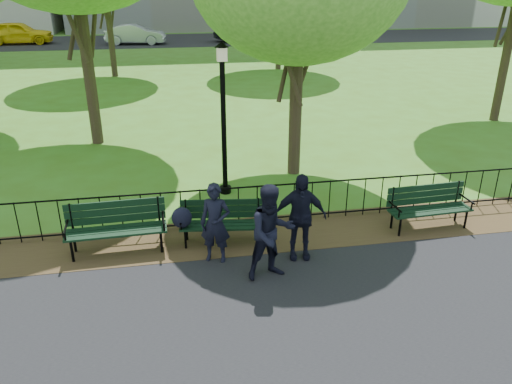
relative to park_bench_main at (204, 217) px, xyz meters
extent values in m
plane|color=#42681B|center=(0.98, -1.33, -0.59)|extent=(120.00, 120.00, 0.00)
cube|color=#3C2C18|center=(0.98, 0.17, -0.58)|extent=(60.00, 1.60, 0.01)
cube|color=black|center=(0.98, 33.67, -0.58)|extent=(70.00, 9.00, 0.01)
cylinder|color=black|center=(0.98, 0.67, 0.29)|extent=(24.00, 0.04, 0.04)
cylinder|color=black|center=(0.98, 0.67, -0.47)|extent=(24.00, 0.04, 0.04)
cylinder|color=black|center=(0.98, 0.67, -0.14)|extent=(0.02, 0.02, 0.90)
cube|color=black|center=(0.35, -0.06, -0.17)|extent=(1.71, 0.66, 0.04)
cube|color=black|center=(0.38, 0.18, 0.15)|extent=(1.66, 0.25, 0.42)
cylinder|color=black|center=(-0.39, -0.13, -0.38)|extent=(0.05, 0.05, 0.42)
cylinder|color=black|center=(1.04, -0.32, -0.38)|extent=(0.05, 0.05, 0.42)
cylinder|color=black|center=(-0.35, 0.20, -0.38)|extent=(0.05, 0.05, 0.42)
cylinder|color=black|center=(1.08, 0.01, -0.38)|extent=(0.05, 0.05, 0.42)
cylinder|color=black|center=(-0.43, 0.04, -0.01)|extent=(0.10, 0.52, 0.04)
cylinder|color=black|center=(1.13, -0.16, -0.01)|extent=(0.10, 0.52, 0.04)
ellipsoid|color=black|center=(-0.43, -0.05, 0.06)|extent=(0.42, 0.32, 0.43)
cube|color=black|center=(-1.67, -0.05, -0.12)|extent=(1.90, 0.57, 0.04)
cube|color=black|center=(-1.68, 0.23, 0.24)|extent=(1.89, 0.10, 0.47)
cylinder|color=black|center=(-2.49, -0.26, -0.35)|extent=(0.05, 0.05, 0.47)
cylinder|color=black|center=(-0.85, -0.21, -0.35)|extent=(0.05, 0.05, 0.47)
cylinder|color=black|center=(-2.50, 0.11, -0.35)|extent=(0.05, 0.05, 0.47)
cylinder|color=black|center=(-0.86, 0.17, -0.35)|extent=(0.05, 0.05, 0.47)
cylinder|color=black|center=(-2.57, -0.08, 0.07)|extent=(0.06, 0.59, 0.04)
cylinder|color=black|center=(-0.78, -0.01, 0.07)|extent=(0.06, 0.59, 0.04)
cube|color=black|center=(4.69, -0.18, -0.15)|extent=(1.77, 0.56, 0.04)
cube|color=black|center=(4.68, 0.07, 0.18)|extent=(1.75, 0.13, 0.44)
cylinder|color=black|center=(3.94, -0.40, -0.37)|extent=(0.05, 0.05, 0.44)
cylinder|color=black|center=(5.46, -0.31, -0.37)|extent=(0.05, 0.05, 0.44)
cylinder|color=black|center=(3.93, -0.05, -0.37)|extent=(0.05, 0.05, 0.44)
cylinder|color=black|center=(5.44, 0.04, -0.37)|extent=(0.05, 0.05, 0.44)
cylinder|color=black|center=(3.87, -0.23, 0.02)|extent=(0.07, 0.55, 0.04)
cylinder|color=black|center=(5.52, -0.14, 0.02)|extent=(0.07, 0.55, 0.04)
cylinder|color=black|center=(0.71, 2.48, -0.51)|extent=(0.28, 0.28, 0.16)
cylinder|color=black|center=(0.71, 2.48, 1.03)|extent=(0.12, 0.12, 3.23)
cube|color=beige|center=(0.71, 2.48, 2.75)|extent=(0.22, 0.22, 0.30)
cone|color=black|center=(0.71, 2.48, 2.95)|extent=(0.32, 0.32, 0.12)
cylinder|color=#2D2116|center=(-2.83, 7.15, 1.52)|extent=(0.35, 0.35, 4.21)
cylinder|color=#2D2116|center=(2.69, 3.51, 0.98)|extent=(0.32, 0.32, 3.14)
cylinder|color=#2D2116|center=(11.28, 7.37, 1.55)|extent=(0.32, 0.32, 4.28)
cylinder|color=#2D2116|center=(-3.19, 18.62, 1.36)|extent=(0.31, 0.31, 3.90)
cylinder|color=#2D2116|center=(5.75, 19.31, 1.37)|extent=(0.30, 0.30, 3.93)
imported|color=black|center=(0.16, -0.65, 0.19)|extent=(0.64, 0.52, 1.53)
imported|color=black|center=(1.06, -1.37, 0.30)|extent=(0.92, 0.59, 1.75)
imported|color=black|center=(1.71, -0.80, 0.26)|extent=(1.03, 0.54, 1.68)
imported|color=yellow|center=(-11.37, 33.26, 0.26)|extent=(4.97, 2.12, 1.67)
imported|color=#AEB1B6|center=(-2.62, 31.59, 0.16)|extent=(4.64, 2.15, 1.47)
imported|color=black|center=(6.01, 32.21, 0.19)|extent=(5.66, 3.35, 1.54)
camera|label=1|loc=(-0.53, -8.76, 4.37)|focal=35.00mm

